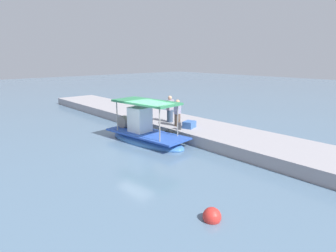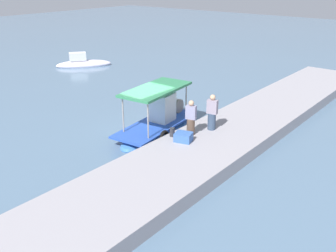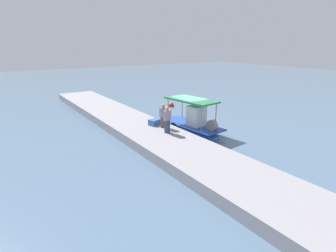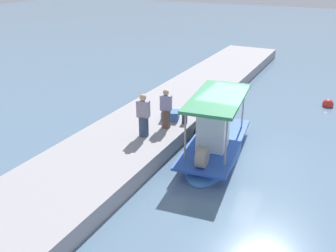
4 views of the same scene
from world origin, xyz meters
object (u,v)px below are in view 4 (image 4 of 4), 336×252
object	(u,v)px
fisherman_by_crate	(143,117)
mooring_bollard	(185,119)
fisherman_near_bollard	(166,110)
marker_buoy	(328,104)
cargo_crate	(170,115)
main_fishing_boat	(215,145)

from	to	relation	value
fisherman_by_crate	mooring_bollard	size ratio (longest dim) A/B	4.30
fisherman_by_crate	fisherman_near_bollard	bearing A→B (deg)	160.42
fisherman_near_bollard	marker_buoy	world-z (taller)	fisherman_near_bollard
fisherman_by_crate	cargo_crate	xyz separation A→B (m)	(-2.02, 0.21, -0.60)
cargo_crate	mooring_bollard	bearing A→B (deg)	80.84
cargo_crate	marker_buoy	xyz separation A→B (m)	(-6.91, 6.11, -0.73)
main_fishing_boat	mooring_bollard	world-z (taller)	main_fishing_boat
marker_buoy	fisherman_by_crate	bearing A→B (deg)	-35.27
fisherman_near_bollard	fisherman_by_crate	size ratio (longest dim) A/B	0.95
main_fishing_boat	marker_buoy	bearing A→B (deg)	156.14
fisherman_near_bollard	mooring_bollard	xyz separation A→B (m)	(-0.73, 0.54, -0.56)
cargo_crate	marker_buoy	size ratio (longest dim) A/B	1.30
mooring_bollard	cargo_crate	world-z (taller)	mooring_bollard
main_fishing_boat	cargo_crate	world-z (taller)	main_fishing_boat
main_fishing_boat	fisherman_near_bollard	bearing A→B (deg)	-97.47
mooring_bollard	marker_buoy	world-z (taller)	mooring_bollard
main_fishing_boat	fisherman_by_crate	world-z (taller)	main_fishing_boat
fisherman_by_crate	marker_buoy	size ratio (longest dim) A/B	3.04
fisherman_by_crate	cargo_crate	size ratio (longest dim) A/B	2.33
mooring_bollard	main_fishing_boat	bearing A→B (deg)	59.98
mooring_bollard	cargo_crate	bearing A→B (deg)	-99.16
fisherman_by_crate	cargo_crate	bearing A→B (deg)	174.19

